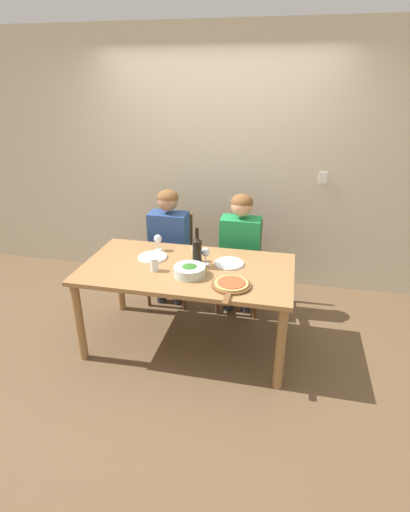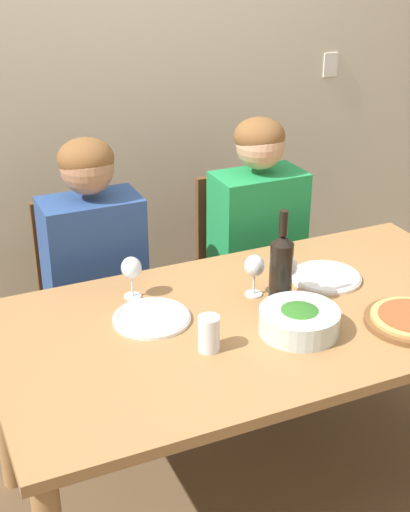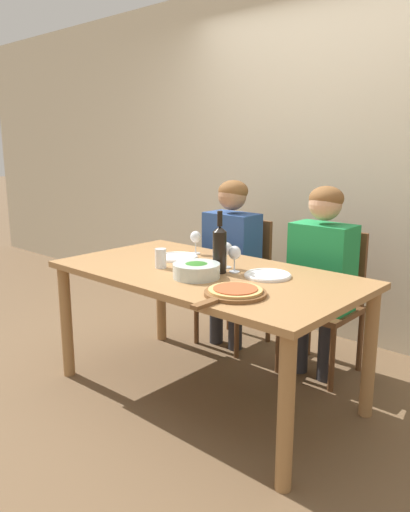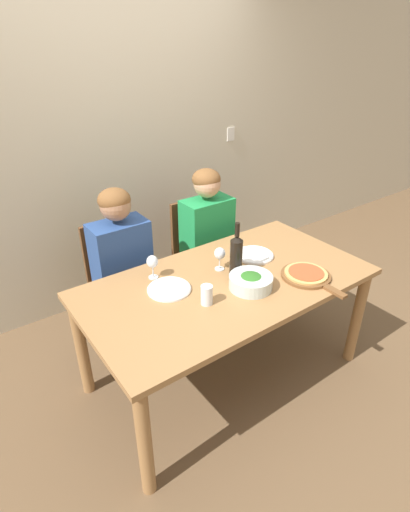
{
  "view_description": "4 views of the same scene",
  "coord_description": "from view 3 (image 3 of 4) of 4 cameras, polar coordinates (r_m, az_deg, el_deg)",
  "views": [
    {
      "loc": [
        0.79,
        -2.88,
        2.2
      ],
      "look_at": [
        0.14,
        0.08,
        0.84
      ],
      "focal_mm": 28.0,
      "sensor_mm": 36.0,
      "label": 1
    },
    {
      "loc": [
        -0.99,
        -1.77,
        1.94
      ],
      "look_at": [
        -0.13,
        0.17,
        0.92
      ],
      "focal_mm": 50.0,
      "sensor_mm": 36.0,
      "label": 2
    },
    {
      "loc": [
        1.82,
        -2.03,
        1.46
      ],
      "look_at": [
        -0.12,
        0.13,
        0.8
      ],
      "focal_mm": 35.0,
      "sensor_mm": 36.0,
      "label": 3
    },
    {
      "loc": [
        -1.3,
        -1.56,
        2.03
      ],
      "look_at": [
        -0.07,
        0.13,
        0.88
      ],
      "focal_mm": 28.0,
      "sensor_mm": 36.0,
      "label": 4
    }
  ],
  "objects": [
    {
      "name": "wine_glass_centre",
      "position": [
        2.87,
        2.46,
        0.67
      ],
      "size": [
        0.07,
        0.07,
        0.15
      ],
      "color": "silver",
      "rests_on": "dining_table"
    },
    {
      "name": "dinner_plate_right",
      "position": [
        2.71,
        7.18,
        -2.18
      ],
      "size": [
        0.25,
        0.25,
        0.02
      ],
      "color": "white",
      "rests_on": "dining_table"
    },
    {
      "name": "wine_glass_left",
      "position": [
        3.23,
        -1.08,
        2.07
      ],
      "size": [
        0.07,
        0.07,
        0.15
      ],
      "color": "silver",
      "rests_on": "dining_table"
    },
    {
      "name": "broccoli_bowl",
      "position": [
        2.67,
        -0.99,
        -1.64
      ],
      "size": [
        0.25,
        0.25,
        0.09
      ],
      "color": "silver",
      "rests_on": "dining_table"
    },
    {
      "name": "wine_glass_right",
      "position": [
        2.77,
        3.4,
        0.22
      ],
      "size": [
        0.07,
        0.07,
        0.15
      ],
      "color": "silver",
      "rests_on": "dining_table"
    },
    {
      "name": "back_wall",
      "position": [
        3.86,
        14.08,
        10.8
      ],
      "size": [
        10.0,
        0.06,
        2.7
      ],
      "color": "beige",
      "rests_on": "ground"
    },
    {
      "name": "chair_left",
      "position": [
        3.7,
        3.96,
        -2.49
      ],
      "size": [
        0.42,
        0.42,
        0.91
      ],
      "color": "brown",
      "rests_on": "ground"
    },
    {
      "name": "ground_plane",
      "position": [
        3.09,
        0.06,
        -15.36
      ],
      "size": [
        40.0,
        40.0,
        0.0
      ],
      "primitive_type": "plane",
      "color": "brown"
    },
    {
      "name": "water_tumbler",
      "position": [
        2.89,
        -5.08,
        -0.26
      ],
      "size": [
        0.07,
        0.07,
        0.11
      ],
      "color": "silver",
      "rests_on": "dining_table"
    },
    {
      "name": "dinner_plate_left",
      "position": [
        3.12,
        -3.15,
        -0.11
      ],
      "size": [
        0.25,
        0.25,
        0.02
      ],
      "color": "white",
      "rests_on": "dining_table"
    },
    {
      "name": "chair_right",
      "position": [
        3.32,
        13.83,
        -4.62
      ],
      "size": [
        0.42,
        0.42,
        0.91
      ],
      "color": "brown",
      "rests_on": "ground"
    },
    {
      "name": "wine_bottle",
      "position": [
        2.75,
        1.69,
        0.89
      ],
      "size": [
        0.08,
        0.08,
        0.35
      ],
      "color": "black",
      "rests_on": "dining_table"
    },
    {
      "name": "dining_table",
      "position": [
        2.84,
        0.06,
        -3.57
      ],
      "size": [
        1.75,
        0.93,
        0.75
      ],
      "color": "#9E7042",
      "rests_on": "ground"
    },
    {
      "name": "person_woman",
      "position": [
        3.56,
        2.9,
        0.86
      ],
      "size": [
        0.47,
        0.51,
        1.21
      ],
      "color": "#28282D",
      "rests_on": "ground"
    },
    {
      "name": "person_man",
      "position": [
        3.16,
        13.09,
        -0.97
      ],
      "size": [
        0.47,
        0.51,
        1.21
      ],
      "color": "#28282D",
      "rests_on": "ground"
    },
    {
      "name": "pizza_on_board",
      "position": [
        2.37,
        3.35,
        -4.17
      ],
      "size": [
        0.3,
        0.44,
        0.04
      ],
      "color": "brown",
      "rests_on": "dining_table"
    }
  ]
}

